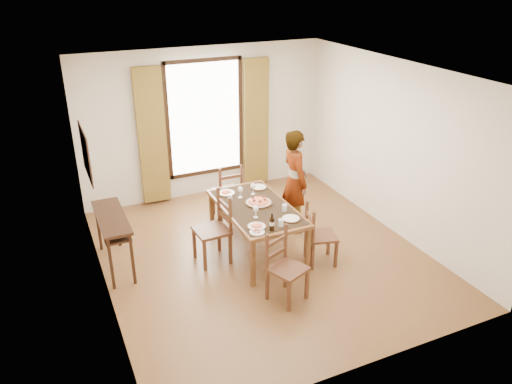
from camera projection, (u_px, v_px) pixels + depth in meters
name	position (u px, v px, depth m)	size (l,w,h in m)	color
ground	(263.00, 255.00, 7.45)	(5.00, 5.00, 0.00)	#522919
room_shell	(259.00, 155.00, 6.91)	(4.60, 5.10, 2.74)	beige
console_table	(112.00, 223.00, 6.90)	(0.38, 1.20, 0.80)	black
dining_table	(256.00, 210.00, 7.26)	(0.95, 1.73, 0.76)	brown
chair_west	(214.00, 230.00, 7.13)	(0.49, 0.49, 1.05)	brown
chair_north	(228.00, 193.00, 8.37)	(0.44, 0.44, 0.98)	brown
chair_south	(285.00, 269.00, 6.31)	(0.55, 0.55, 0.95)	brown
chair_east	(319.00, 237.00, 7.09)	(0.49, 0.49, 0.91)	brown
man	(295.00, 181.00, 7.86)	(0.44, 0.63, 1.67)	gray
plate_sw	(257.00, 225.00, 6.64)	(0.27, 0.27, 0.05)	silver
plate_se	(291.00, 218.00, 6.85)	(0.27, 0.27, 0.05)	silver
plate_nw	(226.00, 192.00, 7.61)	(0.27, 0.27, 0.05)	silver
plate_ne	(259.00, 186.00, 7.81)	(0.27, 0.27, 0.05)	silver
pasta_platter	(259.00, 200.00, 7.29)	(0.40, 0.40, 0.10)	red
caprese_plate	(257.00, 231.00, 6.51)	(0.20, 0.20, 0.04)	silver
wine_glass_a	(256.00, 212.00, 6.87)	(0.08, 0.08, 0.18)	white
wine_glass_b	(253.00, 189.00, 7.57)	(0.08, 0.08, 0.18)	white
wine_glass_c	(240.00, 192.00, 7.46)	(0.08, 0.08, 0.18)	white
tumbler_a	(285.00, 208.00, 7.07)	(0.07, 0.07, 0.10)	silver
tumbler_b	(230.00, 197.00, 7.38)	(0.07, 0.07, 0.10)	silver
tumbler_c	(281.00, 223.00, 6.66)	(0.07, 0.07, 0.10)	silver
wine_bottle	(272.00, 222.00, 6.53)	(0.07, 0.07, 0.25)	black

